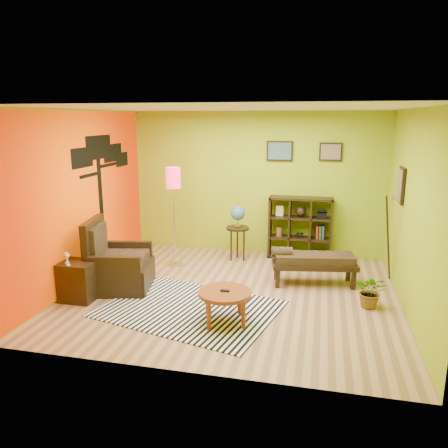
% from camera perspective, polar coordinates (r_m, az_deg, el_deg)
% --- Properties ---
extents(ground, '(5.00, 5.00, 0.00)m').
position_cam_1_polar(ground, '(6.91, 1.16, -9.00)').
color(ground, tan).
rests_on(ground, ground).
extents(room_shell, '(5.04, 4.54, 2.82)m').
position_cam_1_polar(room_shell, '(6.46, 0.45, 6.01)').
color(room_shell, '#90B018').
rests_on(room_shell, ground).
extents(zebra_rug, '(2.74, 2.26, 0.01)m').
position_cam_1_polar(zebra_rug, '(6.39, -4.52, -10.95)').
color(zebra_rug, white).
rests_on(zebra_rug, ground).
extents(coffee_table, '(0.71, 0.71, 0.46)m').
position_cam_1_polar(coffee_table, '(5.85, 0.12, -9.33)').
color(coffee_table, maroon).
rests_on(coffee_table, ground).
extents(armchair, '(1.08, 1.08, 1.13)m').
position_cam_1_polar(armchair, '(7.21, -13.84, -5.53)').
color(armchair, black).
rests_on(armchair, ground).
extents(side_cabinet, '(0.50, 0.45, 0.91)m').
position_cam_1_polar(side_cabinet, '(6.92, -18.43, -7.00)').
color(side_cabinet, black).
rests_on(side_cabinet, ground).
extents(floor_lamp, '(0.27, 0.27, 1.82)m').
position_cam_1_polar(floor_lamp, '(7.84, -6.63, 4.85)').
color(floor_lamp, silver).
rests_on(floor_lamp, ground).
extents(globe_table, '(0.43, 0.43, 1.05)m').
position_cam_1_polar(globe_table, '(8.26, 1.79, 0.61)').
color(globe_table, black).
rests_on(globe_table, ground).
extents(cube_shelf, '(1.20, 0.35, 1.20)m').
position_cam_1_polar(cube_shelf, '(8.53, 9.98, -0.53)').
color(cube_shelf, black).
rests_on(cube_shelf, ground).
extents(bench, '(1.42, 0.70, 0.63)m').
position_cam_1_polar(bench, '(7.27, 11.42, -4.73)').
color(bench, black).
rests_on(bench, ground).
extents(potted_plant, '(0.56, 0.60, 0.39)m').
position_cam_1_polar(potted_plant, '(6.69, 18.64, -8.76)').
color(potted_plant, '#26661E').
rests_on(potted_plant, ground).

